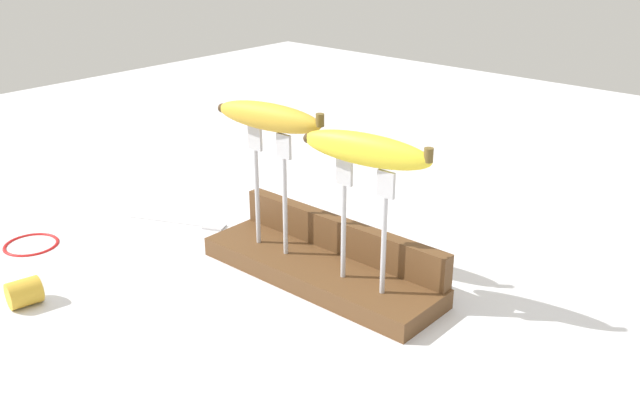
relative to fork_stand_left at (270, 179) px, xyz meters
The scene contains 10 objects.
ground_plane 0.17m from the fork_stand_left, ahead, with size 3.00×3.00×0.00m, color silver.
wooden_board 0.16m from the fork_stand_left, ahead, with size 0.39×0.12×0.03m, color brown.
board_backstop 0.14m from the fork_stand_left, 34.26° to the left, with size 0.38×0.02×0.05m, color brown.
fork_stand_left is the anchor object (origin of this frame).
fork_stand_right 0.18m from the fork_stand_left, ahead, with size 0.10×0.01×0.18m.
banana_raised_left 0.10m from the fork_stand_left, behind, with size 0.19×0.06×0.04m.
banana_raised_right 0.20m from the fork_stand_left, ahead, with size 0.19×0.06×0.04m.
fork_fallen_far 0.26m from the fork_stand_left, behind, with size 0.18×0.09×0.01m.
banana_chunk_near 0.38m from the fork_stand_left, 118.94° to the right, with size 0.05×0.05×0.04m.
wire_coil 0.43m from the fork_stand_left, 148.39° to the right, with size 0.09×0.09×0.01m, color red.
Camera 1 is at (0.62, -0.70, 0.51)m, focal length 39.61 mm.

